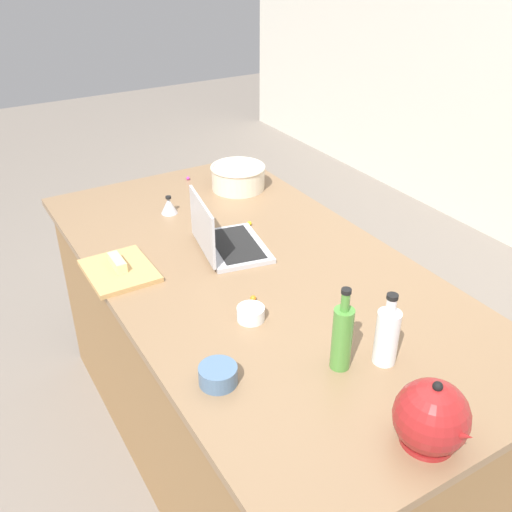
# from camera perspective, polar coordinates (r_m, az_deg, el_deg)

# --- Properties ---
(ground_plane) EXTENTS (12.00, 12.00, 0.00)m
(ground_plane) POSITION_cam_1_polar(r_m,az_deg,el_deg) (2.65, -0.00, -18.01)
(ground_plane) COLOR slate
(island_counter) EXTENTS (2.00, 1.04, 0.90)m
(island_counter) POSITION_cam_1_polar(r_m,az_deg,el_deg) (2.34, -0.00, -10.62)
(island_counter) COLOR olive
(island_counter) RESTS_ON ground
(laptop) EXTENTS (0.35, 0.28, 0.22)m
(laptop) POSITION_cam_1_polar(r_m,az_deg,el_deg) (2.16, -3.25, 1.60)
(laptop) COLOR #B7B7BC
(laptop) RESTS_ON island_counter
(mixing_bowl_large) EXTENTS (0.25, 0.25, 0.11)m
(mixing_bowl_large) POSITION_cam_1_polar(r_m,az_deg,el_deg) (2.68, -1.77, 7.80)
(mixing_bowl_large) COLOR beige
(mixing_bowl_large) RESTS_ON island_counter
(bottle_vinegar) EXTENTS (0.07, 0.07, 0.22)m
(bottle_vinegar) POSITION_cam_1_polar(r_m,az_deg,el_deg) (1.65, 12.74, -7.62)
(bottle_vinegar) COLOR white
(bottle_vinegar) RESTS_ON island_counter
(bottle_olive) EXTENTS (0.06, 0.06, 0.26)m
(bottle_olive) POSITION_cam_1_polar(r_m,az_deg,el_deg) (1.60, 8.45, -7.83)
(bottle_olive) COLOR #4C8C38
(bottle_olive) RESTS_ON island_counter
(kettle) EXTENTS (0.21, 0.18, 0.20)m
(kettle) POSITION_cam_1_polar(r_m,az_deg,el_deg) (1.45, 16.86, -14.94)
(kettle) COLOR maroon
(kettle) RESTS_ON island_counter
(cutting_board) EXTENTS (0.27, 0.22, 0.02)m
(cutting_board) POSITION_cam_1_polar(r_m,az_deg,el_deg) (2.10, -13.26, -1.41)
(cutting_board) COLOR tan
(cutting_board) RESTS_ON island_counter
(butter_stick_left) EXTENTS (0.11, 0.04, 0.04)m
(butter_stick_left) POSITION_cam_1_polar(r_m,az_deg,el_deg) (2.09, -13.47, -0.62)
(butter_stick_left) COLOR #F4E58C
(butter_stick_left) RESTS_ON cutting_board
(ramekin_small) EXTENTS (0.09, 0.09, 0.04)m
(ramekin_small) POSITION_cam_1_polar(r_m,az_deg,el_deg) (1.81, -0.52, -5.67)
(ramekin_small) COLOR white
(ramekin_small) RESTS_ON island_counter
(ramekin_medium) EXTENTS (0.11, 0.11, 0.05)m
(ramekin_medium) POSITION_cam_1_polar(r_m,az_deg,el_deg) (1.58, -3.74, -11.58)
(ramekin_medium) COLOR slate
(ramekin_medium) RESTS_ON island_counter
(kitchen_timer) EXTENTS (0.07, 0.07, 0.08)m
(kitchen_timer) POSITION_cam_1_polar(r_m,az_deg,el_deg) (2.48, -8.54, 4.94)
(kitchen_timer) COLOR #B2B2B7
(kitchen_timer) RESTS_ON island_counter
(candy_0) EXTENTS (0.02, 0.02, 0.02)m
(candy_0) POSITION_cam_1_polar(r_m,az_deg,el_deg) (2.36, -0.66, 3.22)
(candy_0) COLOR yellow
(candy_0) RESTS_ON island_counter
(candy_1) EXTENTS (0.02, 0.02, 0.02)m
(candy_1) POSITION_cam_1_polar(r_m,az_deg,el_deg) (2.81, -6.69, 7.59)
(candy_1) COLOR #CC3399
(candy_1) RESTS_ON island_counter
(candy_2) EXTENTS (0.02, 0.02, 0.02)m
(candy_2) POSITION_cam_1_polar(r_m,az_deg,el_deg) (2.53, -5.76, 5.04)
(candy_2) COLOR #CC3399
(candy_2) RESTS_ON island_counter
(candy_3) EXTENTS (0.02, 0.02, 0.02)m
(candy_3) POSITION_cam_1_polar(r_m,az_deg,el_deg) (1.89, -0.28, -4.17)
(candy_3) COLOR orange
(candy_3) RESTS_ON island_counter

